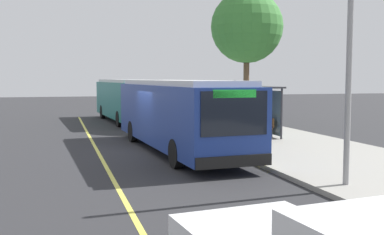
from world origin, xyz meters
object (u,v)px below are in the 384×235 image
object	(u,v)px
transit_bus_main	(178,112)
route_sign_post	(234,103)
pedestrian_commuter	(235,118)
waiting_bench	(263,127)
transit_bus_second	(126,99)

from	to	relation	value
transit_bus_main	route_sign_post	world-z (taller)	same
route_sign_post	pedestrian_commuter	distance (m)	2.43
pedestrian_commuter	waiting_bench	bearing A→B (deg)	87.01
waiting_bench	pedestrian_commuter	xyz separation A→B (m)	(-0.08, -1.48, 0.48)
transit_bus_main	transit_bus_second	world-z (taller)	same
transit_bus_main	pedestrian_commuter	world-z (taller)	transit_bus_main
pedestrian_commuter	transit_bus_second	bearing A→B (deg)	-161.74
transit_bus_second	route_sign_post	size ratio (longest dim) A/B	3.86
waiting_bench	transit_bus_main	bearing A→B (deg)	-64.54
transit_bus_main	pedestrian_commuter	bearing A→B (deg)	124.88
pedestrian_commuter	route_sign_post	bearing A→B (deg)	-22.66
transit_bus_second	route_sign_post	world-z (taller)	same
transit_bus_main	transit_bus_second	size ratio (longest dim) A/B	1.06
transit_bus_main	pedestrian_commuter	xyz separation A→B (m)	(-2.47, 3.54, -0.50)
transit_bus_second	pedestrian_commuter	size ratio (longest dim) A/B	6.39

